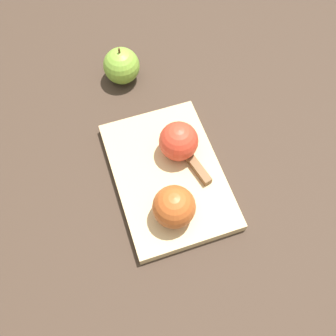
% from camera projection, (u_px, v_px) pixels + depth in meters
% --- Properties ---
extents(ground_plane, '(4.00, 4.00, 0.00)m').
position_uv_depth(ground_plane, '(168.00, 178.00, 0.83)').
color(ground_plane, '#38281E').
extents(cutting_board, '(0.33, 0.24, 0.02)m').
position_uv_depth(cutting_board, '(168.00, 175.00, 0.82)').
color(cutting_board, tan).
rests_on(cutting_board, ground_plane).
extents(apple_half_left, '(0.08, 0.08, 0.08)m').
position_uv_depth(apple_half_left, '(174.00, 207.00, 0.73)').
color(apple_half_left, '#AD4C1E').
rests_on(apple_half_left, cutting_board).
extents(apple_half_right, '(0.08, 0.08, 0.08)m').
position_uv_depth(apple_half_right, '(179.00, 141.00, 0.80)').
color(apple_half_right, red).
rests_on(apple_half_right, cutting_board).
extents(knife, '(0.15, 0.06, 0.02)m').
position_uv_depth(knife, '(196.00, 166.00, 0.81)').
color(knife, silver).
rests_on(knife, cutting_board).
extents(apple_whole, '(0.09, 0.09, 0.10)m').
position_uv_depth(apple_whole, '(121.00, 66.00, 0.92)').
color(apple_whole, olive).
rests_on(apple_whole, ground_plane).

